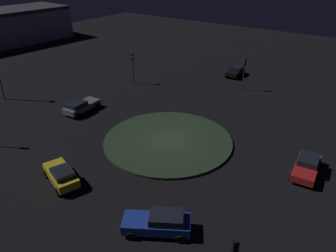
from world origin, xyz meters
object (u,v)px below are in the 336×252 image
object	(u,v)px
car_yellow	(61,175)
traffic_light_east	(244,68)
car_black	(235,71)
car_blue	(159,223)
traffic_light_northeast	(133,63)
car_grey	(81,106)
car_red	(307,166)

from	to	relation	value
car_yellow	traffic_light_east	world-z (taller)	traffic_light_east
car_yellow	traffic_light_east	distance (m)	28.17
car_black	car_blue	distance (m)	34.00
traffic_light_northeast	car_grey	bearing A→B (deg)	-45.60
car_yellow	car_black	size ratio (longest dim) A/B	1.07
car_black	traffic_light_northeast	bearing A→B (deg)	-46.58
car_yellow	traffic_light_northeast	world-z (taller)	traffic_light_northeast
car_yellow	car_blue	world-z (taller)	car_blue
traffic_light_northeast	traffic_light_east	world-z (taller)	traffic_light_east
car_red	traffic_light_east	size ratio (longest dim) A/B	1.03
traffic_light_east	traffic_light_northeast	bearing A→B (deg)	-63.60
car_grey	car_blue	size ratio (longest dim) A/B	0.97
car_grey	car_red	distance (m)	25.37
car_yellow	car_black	world-z (taller)	car_yellow
traffic_light_northeast	car_blue	bearing A→B (deg)	-8.03
car_yellow	car_red	bearing A→B (deg)	-122.34
car_red	traffic_light_northeast	size ratio (longest dim) A/B	1.04
car_blue	car_grey	bearing A→B (deg)	-58.83
car_red	car_black	bearing A→B (deg)	-146.67
car_grey	traffic_light_northeast	xyz separation A→B (m)	(11.02, 1.31, 2.37)
car_grey	traffic_light_northeast	distance (m)	11.35
car_black	car_blue	bearing A→B (deg)	11.81
car_blue	traffic_light_east	size ratio (longest dim) A/B	1.06
car_grey	traffic_light_east	xyz separation A→B (m)	(17.77, -12.64, 2.41)
car_grey	traffic_light_northeast	bearing A→B (deg)	2.93
car_yellow	car_red	distance (m)	20.57
car_grey	car_black	world-z (taller)	car_grey
car_yellow	car_blue	xyz separation A→B (m)	(0.36, -9.69, 0.03)
car_yellow	traffic_light_northeast	xyz separation A→B (m)	(21.12, 10.59, 2.37)
car_red	car_blue	size ratio (longest dim) A/B	0.96
car_yellow	car_grey	distance (m)	13.72
car_yellow	car_blue	size ratio (longest dim) A/B	0.92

